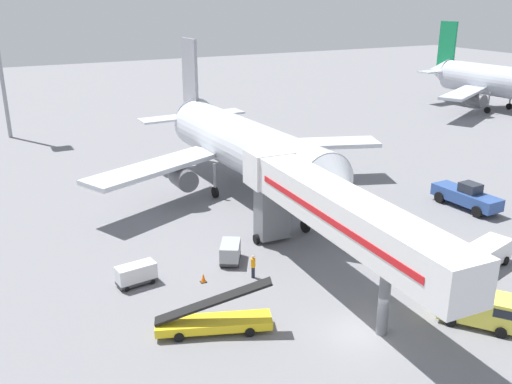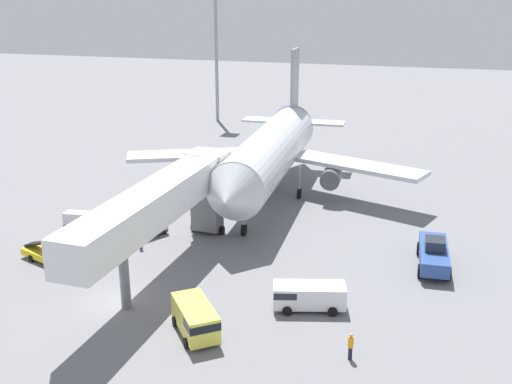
{
  "view_description": "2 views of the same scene",
  "coord_description": "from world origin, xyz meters",
  "px_view_note": "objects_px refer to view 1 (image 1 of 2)",
  "views": [
    {
      "loc": [
        -18.92,
        -23.25,
        19.55
      ],
      "look_at": [
        2.57,
        18.83,
        2.77
      ],
      "focal_mm": 39.37,
      "sensor_mm": 36.0,
      "label": 1
    },
    {
      "loc": [
        21.09,
        -35.62,
        21.64
      ],
      "look_at": [
        4.93,
        19.57,
        2.62
      ],
      "focal_mm": 43.32,
      "sensor_mm": 36.0,
      "label": 2
    }
  ],
  "objects_px": {
    "service_van_near_left": "(481,307)",
    "baggage_cart_mid_center": "(230,251)",
    "safety_cone_alpha": "(203,278)",
    "pushback_tug": "(467,196)",
    "ground_crew_worker_midground": "(253,266)",
    "baggage_cart_far_right": "(136,274)",
    "service_van_mid_right": "(484,255)",
    "belt_loader_truck": "(214,320)",
    "airplane_background": "(505,82)",
    "airplane_at_gate": "(244,146)",
    "jet_bridge": "(327,208)"
  },
  "relations": [
    {
      "from": "service_van_near_left",
      "to": "baggage_cart_mid_center",
      "type": "relative_size",
      "value": 1.68
    },
    {
      "from": "service_van_near_left",
      "to": "safety_cone_alpha",
      "type": "bearing_deg",
      "value": 136.04
    },
    {
      "from": "pushback_tug",
      "to": "ground_crew_worker_midground",
      "type": "distance_m",
      "value": 24.79
    },
    {
      "from": "pushback_tug",
      "to": "baggage_cart_far_right",
      "type": "xyz_separation_m",
      "value": [
        -32.41,
        -0.4,
        -0.34
      ]
    },
    {
      "from": "service_van_mid_right",
      "to": "safety_cone_alpha",
      "type": "xyz_separation_m",
      "value": [
        -19.61,
        7.46,
        -0.74
      ]
    },
    {
      "from": "baggage_cart_far_right",
      "to": "ground_crew_worker_midground",
      "type": "height_order",
      "value": "ground_crew_worker_midground"
    },
    {
      "from": "service_van_mid_right",
      "to": "ground_crew_worker_midground",
      "type": "bearing_deg",
      "value": 158.24
    },
    {
      "from": "baggage_cart_mid_center",
      "to": "ground_crew_worker_midground",
      "type": "distance_m",
      "value": 3.14
    },
    {
      "from": "belt_loader_truck",
      "to": "safety_cone_alpha",
      "type": "height_order",
      "value": "belt_loader_truck"
    },
    {
      "from": "service_van_near_left",
      "to": "ground_crew_worker_midground",
      "type": "bearing_deg",
      "value": 129.77
    },
    {
      "from": "service_van_near_left",
      "to": "baggage_cart_far_right",
      "type": "relative_size",
      "value": 1.71
    },
    {
      "from": "pushback_tug",
      "to": "baggage_cart_far_right",
      "type": "distance_m",
      "value": 32.41
    },
    {
      "from": "pushback_tug",
      "to": "service_van_near_left",
      "type": "relative_size",
      "value": 1.43
    },
    {
      "from": "pushback_tug",
      "to": "airplane_background",
      "type": "xyz_separation_m",
      "value": [
        41.26,
        31.15,
        3.94
      ]
    },
    {
      "from": "service_van_near_left",
      "to": "ground_crew_worker_midground",
      "type": "xyz_separation_m",
      "value": [
        -9.86,
        11.85,
        -0.24
      ]
    },
    {
      "from": "ground_crew_worker_midground",
      "to": "airplane_background",
      "type": "relative_size",
      "value": 0.05
    },
    {
      "from": "ground_crew_worker_midground",
      "to": "service_van_near_left",
      "type": "bearing_deg",
      "value": -50.23
    },
    {
      "from": "airplane_at_gate",
      "to": "jet_bridge",
      "type": "height_order",
      "value": "airplane_at_gate"
    },
    {
      "from": "service_van_mid_right",
      "to": "airplane_background",
      "type": "relative_size",
      "value": 0.16
    },
    {
      "from": "ground_crew_worker_midground",
      "to": "safety_cone_alpha",
      "type": "bearing_deg",
      "value": 163.7
    },
    {
      "from": "pushback_tug",
      "to": "service_van_mid_right",
      "type": "bearing_deg",
      "value": -131.09
    },
    {
      "from": "belt_loader_truck",
      "to": "service_van_mid_right",
      "type": "relative_size",
      "value": 1.33
    },
    {
      "from": "jet_bridge",
      "to": "baggage_cart_mid_center",
      "type": "distance_m",
      "value": 9.2
    },
    {
      "from": "service_van_mid_right",
      "to": "airplane_background",
      "type": "bearing_deg",
      "value": 39.41
    },
    {
      "from": "jet_bridge",
      "to": "airplane_background",
      "type": "height_order",
      "value": "airplane_background"
    },
    {
      "from": "pushback_tug",
      "to": "service_van_near_left",
      "type": "xyz_separation_m",
      "value": [
        -14.71,
        -15.1,
        -0.0
      ]
    },
    {
      "from": "baggage_cart_mid_center",
      "to": "baggage_cart_far_right",
      "type": "height_order",
      "value": "baggage_cart_mid_center"
    },
    {
      "from": "pushback_tug",
      "to": "baggage_cart_mid_center",
      "type": "xyz_separation_m",
      "value": [
        -24.97,
        -0.13,
        -0.33
      ]
    },
    {
      "from": "jet_bridge",
      "to": "airplane_background",
      "type": "xyz_separation_m",
      "value": [
        61.84,
        37.65,
        -0.71
      ]
    },
    {
      "from": "belt_loader_truck",
      "to": "baggage_cart_far_right",
      "type": "distance_m",
      "value": 8.34
    },
    {
      "from": "belt_loader_truck",
      "to": "ground_crew_worker_midground",
      "type": "distance_m",
      "value": 7.3
    },
    {
      "from": "baggage_cart_mid_center",
      "to": "airplane_background",
      "type": "relative_size",
      "value": 0.09
    },
    {
      "from": "belt_loader_truck",
      "to": "service_van_near_left",
      "type": "bearing_deg",
      "value": -24.15
    },
    {
      "from": "service_van_mid_right",
      "to": "safety_cone_alpha",
      "type": "distance_m",
      "value": 21.0
    },
    {
      "from": "jet_bridge",
      "to": "ground_crew_worker_midground",
      "type": "xyz_separation_m",
      "value": [
        -4.0,
        3.25,
        -4.89
      ]
    },
    {
      "from": "service_van_mid_right",
      "to": "service_van_near_left",
      "type": "bearing_deg",
      "value": -139.18
    },
    {
      "from": "airplane_at_gate",
      "to": "ground_crew_worker_midground",
      "type": "relative_size",
      "value": 19.17
    },
    {
      "from": "jet_bridge",
      "to": "baggage_cart_mid_center",
      "type": "xyz_separation_m",
      "value": [
        -4.39,
        6.37,
        -4.98
      ]
    },
    {
      "from": "jet_bridge",
      "to": "airplane_at_gate",
      "type": "bearing_deg",
      "value": 80.53
    },
    {
      "from": "airplane_at_gate",
      "to": "jet_bridge",
      "type": "relative_size",
      "value": 1.45
    },
    {
      "from": "pushback_tug",
      "to": "service_van_mid_right",
      "type": "height_order",
      "value": "pushback_tug"
    },
    {
      "from": "service_van_mid_right",
      "to": "safety_cone_alpha",
      "type": "height_order",
      "value": "service_van_mid_right"
    },
    {
      "from": "service_van_mid_right",
      "to": "pushback_tug",
      "type": "bearing_deg",
      "value": 48.91
    },
    {
      "from": "jet_bridge",
      "to": "airplane_background",
      "type": "relative_size",
      "value": 0.69
    },
    {
      "from": "baggage_cart_mid_center",
      "to": "jet_bridge",
      "type": "bearing_deg",
      "value": -55.43
    },
    {
      "from": "service_van_near_left",
      "to": "service_van_mid_right",
      "type": "relative_size",
      "value": 0.91
    },
    {
      "from": "airplane_at_gate",
      "to": "baggage_cart_mid_center",
      "type": "xyz_separation_m",
      "value": [
        -7.69,
        -13.41,
        -4.3
      ]
    },
    {
      "from": "pushback_tug",
      "to": "ground_crew_worker_midground",
      "type": "bearing_deg",
      "value": -172.47
    },
    {
      "from": "airplane_at_gate",
      "to": "pushback_tug",
      "type": "xyz_separation_m",
      "value": [
        17.28,
        -13.28,
        -3.97
      ]
    },
    {
      "from": "jet_bridge",
      "to": "service_van_near_left",
      "type": "height_order",
      "value": "jet_bridge"
    }
  ]
}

